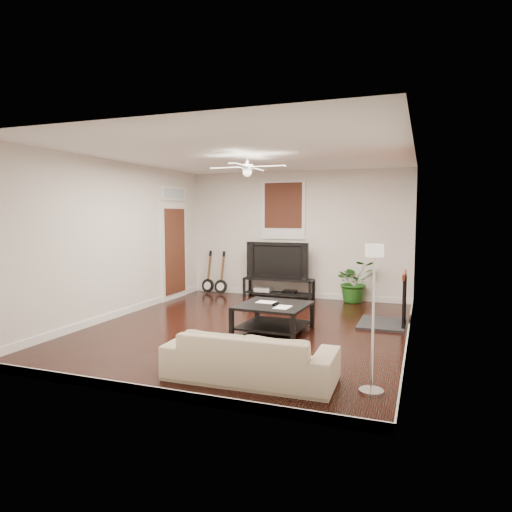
# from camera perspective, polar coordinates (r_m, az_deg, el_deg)

# --- Properties ---
(room) EXTENTS (5.01, 6.01, 2.81)m
(room) POSITION_cam_1_polar(r_m,az_deg,el_deg) (7.35, -1.08, 1.67)
(room) COLOR black
(room) RESTS_ON ground
(brick_accent) EXTENTS (0.02, 2.20, 2.80)m
(brick_accent) POSITION_cam_1_polar(r_m,az_deg,el_deg) (7.85, 18.91, 1.62)
(brick_accent) COLOR #9E4F33
(brick_accent) RESTS_ON floor
(fireplace) EXTENTS (0.80, 1.10, 0.92)m
(fireplace) POSITION_cam_1_polar(r_m,az_deg,el_deg) (7.97, 16.63, -5.08)
(fireplace) COLOR black
(fireplace) RESTS_ON floor
(window_back) EXTENTS (1.00, 0.06, 1.30)m
(window_back) POSITION_cam_1_polar(r_m,az_deg,el_deg) (10.24, 3.42, 5.76)
(window_back) COLOR black
(window_back) RESTS_ON wall_back
(door_left) EXTENTS (0.08, 1.00, 2.50)m
(door_left) POSITION_cam_1_polar(r_m,az_deg,el_deg) (10.15, -10.16, 1.74)
(door_left) COLOR white
(door_left) RESTS_ON wall_left
(tv_stand) EXTENTS (1.57, 0.42, 0.44)m
(tv_stand) POSITION_cam_1_polar(r_m,az_deg,el_deg) (10.20, 2.84, -3.99)
(tv_stand) COLOR black
(tv_stand) RESTS_ON floor
(tv) EXTENTS (1.40, 0.18, 0.81)m
(tv) POSITION_cam_1_polar(r_m,az_deg,el_deg) (10.14, 2.89, -0.51)
(tv) COLOR black
(tv) RESTS_ON tv_stand
(coffee_table) EXTENTS (1.11, 1.11, 0.44)m
(coffee_table) POSITION_cam_1_polar(r_m,az_deg,el_deg) (7.30, 2.18, -7.72)
(coffee_table) COLOR black
(coffee_table) RESTS_ON floor
(sofa) EXTENTS (1.93, 0.79, 0.56)m
(sofa) POSITION_cam_1_polar(r_m,az_deg,el_deg) (5.23, -0.71, -12.32)
(sofa) COLOR tan
(sofa) RESTS_ON floor
(floor_lamp) EXTENTS (0.26, 0.26, 1.56)m
(floor_lamp) POSITION_cam_1_polar(r_m,az_deg,el_deg) (4.90, 14.39, -7.62)
(floor_lamp) COLOR silver
(floor_lamp) RESTS_ON floor
(potted_plant) EXTENTS (1.05, 1.00, 0.90)m
(potted_plant) POSITION_cam_1_polar(r_m,az_deg,el_deg) (9.85, 12.20, -3.09)
(potted_plant) COLOR #1F5819
(potted_plant) RESTS_ON floor
(guitar_left) EXTENTS (0.34, 0.26, 1.01)m
(guitar_left) POSITION_cam_1_polar(r_m,az_deg,el_deg) (10.78, -6.05, -1.99)
(guitar_left) COLOR black
(guitar_left) RESTS_ON floor
(guitar_right) EXTENTS (0.31, 0.22, 1.01)m
(guitar_right) POSITION_cam_1_polar(r_m,az_deg,el_deg) (10.60, -4.42, -2.10)
(guitar_right) COLOR black
(guitar_right) RESTS_ON floor
(ceiling_fan) EXTENTS (1.24, 1.24, 0.32)m
(ceiling_fan) POSITION_cam_1_polar(r_m,az_deg,el_deg) (7.37, -1.10, 11.02)
(ceiling_fan) COLOR white
(ceiling_fan) RESTS_ON ceiling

